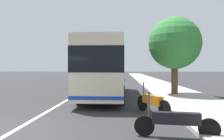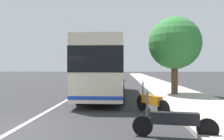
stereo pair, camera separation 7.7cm
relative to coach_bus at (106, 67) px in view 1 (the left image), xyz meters
The scene contains 11 objects.
ground_plane 8.89m from the coach_bus, 165.77° to the left, with size 220.00×220.00×0.00m, color #2D2D30.
sidewalk_curb 5.57m from the coach_bus, 72.29° to the right, with size 110.00×3.60×0.14m, color #B2ADA3.
lane_divider_line 3.29m from the coach_bus, 53.19° to the left, with size 110.00×0.16×0.01m, color silver.
coach_bus is the anchor object (origin of this frame).
motorcycle_by_tree 9.26m from the coach_bus, 163.55° to the right, with size 0.42×2.26×1.23m.
motorcycle_mid_row 6.30m from the coach_bus, 157.17° to the right, with size 2.04×1.11×1.29m.
car_oncoming 28.90m from the coach_bus, ahead, with size 4.50×1.84×1.52m.
car_side_street 19.50m from the coach_bus, ahead, with size 4.08×1.95×1.47m.
car_ahead_same_lane 37.46m from the coach_bus, ahead, with size 4.06×1.81×1.53m.
car_behind_bus 23.18m from the coach_bus, 10.87° to the left, with size 4.28×1.97×1.60m.
roadside_tree_mid_block 4.98m from the coach_bus, 85.53° to the right, with size 3.55×3.55×5.38m.
Camera 1 is at (-6.38, -3.28, 1.90)m, focal length 35.20 mm.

